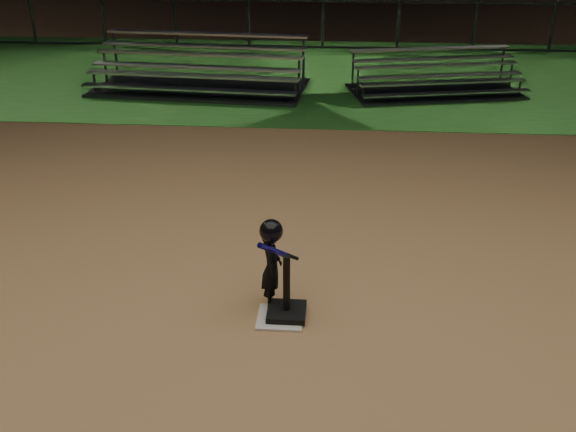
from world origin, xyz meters
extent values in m
plane|color=#B0804F|center=(0.00, 0.00, 0.00)|extent=(80.00, 80.00, 0.00)
cube|color=#225D1E|center=(0.00, 10.00, 0.01)|extent=(60.00, 8.00, 0.01)
cube|color=beige|center=(0.00, 0.00, 0.01)|extent=(0.45, 0.45, 0.02)
cube|color=black|center=(0.06, 0.05, 0.05)|extent=(0.38, 0.38, 0.06)
cylinder|color=black|center=(0.06, 0.05, 0.38)|extent=(0.07, 0.07, 0.59)
imported|color=black|center=(-0.10, 0.24, 0.43)|extent=(0.23, 0.33, 0.87)
sphere|color=black|center=(-0.10, 0.24, 0.85)|extent=(0.23, 0.23, 0.23)
cylinder|color=#1E19DA|center=(-0.05, 0.09, 0.71)|extent=(0.31, 0.45, 0.37)
cylinder|color=black|center=(0.11, 0.21, 0.59)|extent=(0.13, 0.18, 0.14)
cube|color=silver|center=(-2.52, 7.95, 0.44)|extent=(4.45, 0.65, 0.04)
cube|color=silver|center=(-2.54, 7.64, 0.24)|extent=(4.45, 0.65, 0.03)
cube|color=silver|center=(-2.46, 8.56, 0.75)|extent=(4.45, 0.65, 0.04)
cube|color=silver|center=(-2.49, 8.25, 0.56)|extent=(4.45, 0.65, 0.03)
cube|color=silver|center=(-2.41, 9.17, 1.07)|extent=(4.45, 0.65, 0.04)
cube|color=silver|center=(-2.44, 8.86, 0.87)|extent=(4.45, 0.65, 0.03)
cube|color=#38383D|center=(-2.46, 8.56, 0.03)|extent=(4.61, 2.54, 0.07)
cube|color=#A9A9AE|center=(2.60, 8.18, 0.35)|extent=(3.43, 0.96, 0.03)
cube|color=#A9A9AE|center=(2.66, 7.94, 0.19)|extent=(3.43, 0.96, 0.03)
cube|color=#A9A9AE|center=(2.50, 8.65, 0.59)|extent=(3.43, 0.96, 0.03)
cube|color=#A9A9AE|center=(2.55, 8.41, 0.43)|extent=(3.43, 0.96, 0.03)
cube|color=#A9A9AE|center=(2.40, 9.11, 0.83)|extent=(3.43, 0.96, 0.03)
cube|color=#A9A9AE|center=(2.45, 8.87, 0.68)|extent=(3.43, 0.96, 0.03)
cube|color=#38383D|center=(2.50, 8.65, 0.03)|extent=(3.75, 2.41, 0.05)
cube|color=#38383D|center=(0.00, 13.00, 0.05)|extent=(20.00, 0.05, 0.05)
cube|color=#38383D|center=(0.00, 13.00, 1.25)|extent=(20.00, 0.05, 0.05)
cylinder|color=#38383D|center=(0.00, 13.00, 1.25)|extent=(0.08, 0.08, 2.50)
cylinder|color=#38383D|center=(5.00, 13.00, 1.25)|extent=(0.08, 0.08, 2.50)
camera|label=1|loc=(0.51, -5.60, 3.79)|focal=42.35mm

